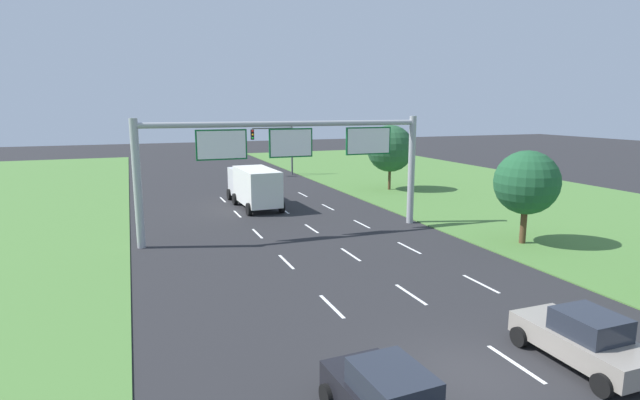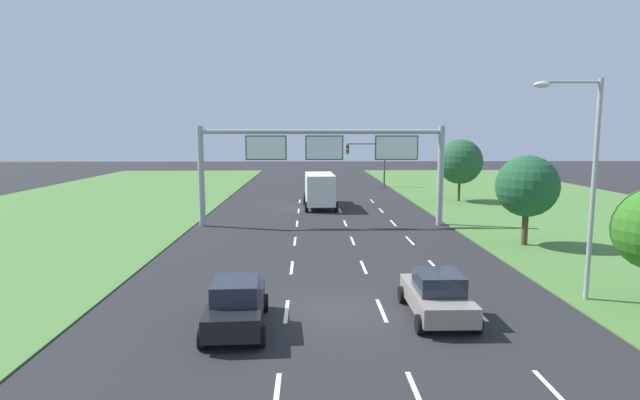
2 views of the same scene
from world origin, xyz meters
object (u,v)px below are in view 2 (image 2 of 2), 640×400
Objects in this scene: car_lead_silver at (437,295)px; roadside_tree_mid at (527,186)px; box_truck at (319,188)px; sign_gantry at (324,156)px; car_near_red at (236,304)px; street_lamp at (585,171)px; traffic_light_mast at (369,155)px; roadside_tree_far at (460,162)px.

roadside_tree_mid reaches higher than car_lead_silver.
sign_gantry is at bearing -91.05° from box_truck.
roadside_tree_mid is at bearing 54.17° from car_lead_silver.
roadside_tree_mid reaches higher than car_near_red.
box_truck reaches higher than car_lead_silver.
car_near_red is 13.78m from street_lamp.
sign_gantry is (3.54, 18.81, 4.11)m from car_near_red.
box_truck is 1.48× the size of roadside_tree_mid.
street_lamp is at bearing -60.23° from sign_gantry.
car_near_red is at bearing -98.95° from box_truck.
sign_gantry is at bearing -103.72° from traffic_light_mast.
traffic_light_mast is at bearing 76.28° from sign_gantry.
box_truck is 1.39× the size of traffic_light_mast.
roadside_tree_mid is at bearing -80.92° from traffic_light_mast.
traffic_light_mast is at bearing 94.21° from street_lamp.
street_lamp reaches higher than roadside_tree_mid.
roadside_tree_far is (4.00, 28.49, -1.24)m from street_lamp.
sign_gantry is 2.03× the size of street_lamp.
street_lamp reaches higher than traffic_light_mast.
car_lead_silver is 0.74× the size of traffic_light_mast.
roadside_tree_mid is 19.07m from roadside_tree_far.
box_truck is at bearing 90.99° from sign_gantry.
sign_gantry is 3.08× the size of traffic_light_mast.
roadside_tree_mid is (11.57, -15.88, 1.82)m from box_truck.
box_truck is at bearing 97.30° from car_lead_silver.
box_truck is at bearing -167.08° from roadside_tree_far.
roadside_tree_mid is at bearing -95.74° from roadside_tree_far.
sign_gantry reaches higher than car_near_red.
street_lamp is at bearing -102.38° from roadside_tree_mid.
roadside_tree_mid is (14.95, 12.03, 2.65)m from car_near_red.
car_near_red is at bearing -173.11° from car_lead_silver.
traffic_light_mast is at bearing 117.88° from roadside_tree_far.
roadside_tree_mid is 0.88× the size of roadside_tree_far.
car_lead_silver is at bearing -164.46° from street_lamp.
traffic_light_mast is at bearing 99.08° from roadside_tree_mid.
car_near_red is 0.72× the size of roadside_tree_far.
street_lamp is (3.08, -41.87, 1.21)m from traffic_light_mast.
roadside_tree_mid is at bearing 77.62° from street_lamp.
street_lamp reaches higher than box_truck.
roadside_tree_far reaches higher than car_lead_silver.
sign_gantry reaches higher than roadside_tree_mid.
car_near_red is 0.76× the size of traffic_light_mast.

